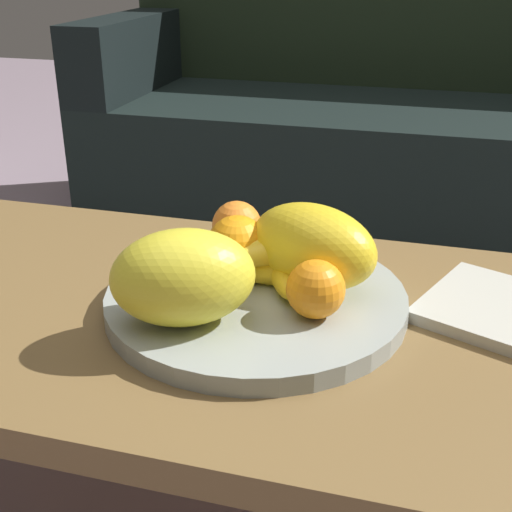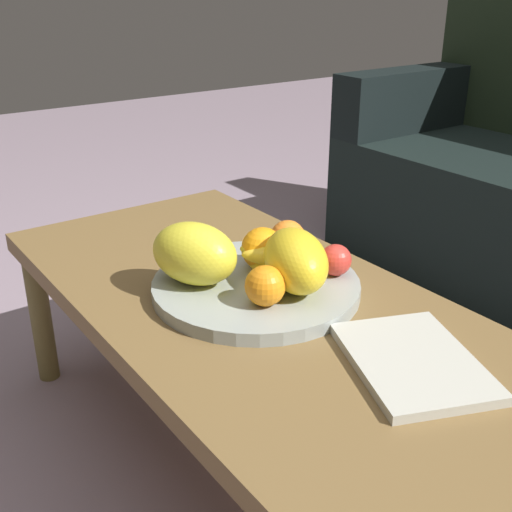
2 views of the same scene
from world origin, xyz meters
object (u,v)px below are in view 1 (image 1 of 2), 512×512
fruit_bowl (256,300)px  orange_front (316,289)px  orange_left (237,246)px  banana_bunch (279,261)px  melon_smaller_beside (313,246)px  orange_right (237,226)px  melon_large_front (183,277)px  coffee_table (272,344)px  couch (386,130)px  apple_front (326,235)px

fruit_bowl → orange_front: bearing=-25.9°
orange_left → banana_bunch: orange_left is taller
melon_smaller_beside → orange_right: bearing=147.1°
melon_large_front → coffee_table: bearing=42.9°
coffee_table → banana_bunch: bearing=93.6°
couch → melon_large_front: bearing=-94.5°
melon_smaller_beside → orange_left: bearing=179.2°
coffee_table → orange_left: bearing=138.1°
fruit_bowl → melon_large_front: 0.13m
apple_front → banana_bunch: size_ratio=0.36×
couch → melon_smaller_beside: 1.27m
orange_left → couch: bearing=86.1°
melon_large_front → couch: bearing=85.5°
fruit_bowl → melon_large_front: bearing=-123.1°
fruit_bowl → melon_large_front: melon_large_front is taller
orange_front → banana_bunch: bearing=130.2°
orange_front → apple_front: (-0.02, 0.18, -0.01)m
melon_large_front → banana_bunch: 0.15m
coffee_table → orange_front: orange_front is taller
melon_smaller_beside → coffee_table: bearing=-125.9°
apple_front → banana_bunch: same height
orange_front → couch: bearing=91.6°
banana_bunch → melon_smaller_beside: bearing=10.3°
orange_front → orange_left: orange_left is taller
coffee_table → melon_large_front: melon_large_front is taller
melon_large_front → apple_front: size_ratio=2.80×
coffee_table → banana_bunch: (-0.00, 0.05, 0.10)m
melon_smaller_beside → banana_bunch: melon_smaller_beside is taller
fruit_bowl → apple_front: apple_front is taller
apple_front → orange_front: bearing=-83.9°
melon_smaller_beside → apple_front: (0.00, 0.10, -0.02)m
melon_large_front → apple_front: bearing=61.2°
coffee_table → apple_front: size_ratio=19.93×
couch → melon_large_front: 1.40m
couch → fruit_bowl: (-0.05, -1.30, 0.09)m
couch → orange_right: 1.19m
melon_large_front → orange_front: size_ratio=2.37×
coffee_table → fruit_bowl: 0.06m
fruit_bowl → banana_bunch: banana_bunch is taller
fruit_bowl → couch: bearing=87.9°
couch → fruit_bowl: 1.30m
couch → banana_bunch: bearing=-91.2°
coffee_table → orange_right: (-0.09, 0.14, 0.10)m
melon_smaller_beside → banana_bunch: size_ratio=1.06×
orange_left → melon_large_front: bearing=-99.9°
fruit_bowl → orange_left: orange_left is taller
melon_smaller_beside → couch: bearing=90.8°
couch → orange_front: bearing=-88.4°
orange_front → banana_bunch: 0.10m
coffee_table → orange_left: (-0.06, 0.06, 0.11)m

